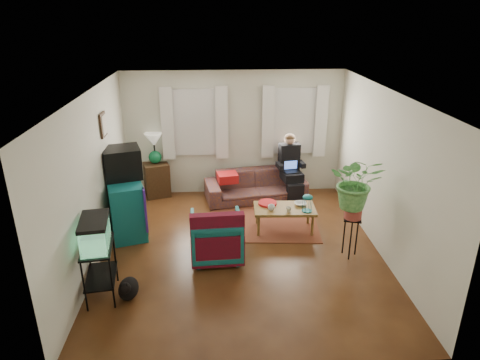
{
  "coord_description": "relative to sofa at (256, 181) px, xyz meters",
  "views": [
    {
      "loc": [
        -0.4,
        -6.11,
        3.73
      ],
      "look_at": [
        0.0,
        0.4,
        1.1
      ],
      "focal_mm": 32.0,
      "sensor_mm": 36.0,
      "label": 1
    }
  ],
  "objects": [
    {
      "name": "ceiling",
      "position": [
        -0.43,
        -2.05,
        2.2
      ],
      "size": [
        4.5,
        5.0,
        0.01
      ],
      "primitive_type": "cube",
      "color": "white",
      "rests_on": "wall_back"
    },
    {
      "name": "potted_plant",
      "position": [
        1.3,
        -2.3,
        0.75
      ],
      "size": [
        0.93,
        0.86,
        0.86
      ],
      "primitive_type": "imported",
      "rotation": [
        0.0,
        0.0,
        -0.28
      ],
      "color": "#599947",
      "rests_on": "plant_stand"
    },
    {
      "name": "sofa",
      "position": [
        0.0,
        0.0,
        0.0
      ],
      "size": [
        2.15,
        1.12,
        0.8
      ],
      "primitive_type": "imported",
      "rotation": [
        0.0,
        0.0,
        0.16
      ],
      "color": "brown",
      "rests_on": "floor"
    },
    {
      "name": "wall_front",
      "position": [
        -0.43,
        -4.55,
        0.9
      ],
      "size": [
        4.5,
        0.01,
        2.6
      ],
      "primitive_type": "cube",
      "color": "silver",
      "rests_on": "floor"
    },
    {
      "name": "plant_stand",
      "position": [
        1.3,
        -2.3,
        -0.06
      ],
      "size": [
        0.36,
        0.36,
        0.68
      ],
      "primitive_type": "cube",
      "rotation": [
        0.0,
        0.0,
        -0.28
      ],
      "color": "black",
      "rests_on": "floor"
    },
    {
      "name": "cup_a",
      "position": [
        0.13,
        -1.47,
        0.09
      ],
      "size": [
        0.13,
        0.13,
        0.1
      ],
      "primitive_type": "imported",
      "rotation": [
        0.0,
        0.0,
        -0.05
      ],
      "color": "white",
      "rests_on": "coffee_table"
    },
    {
      "name": "black_cat",
      "position": [
        -2.06,
        -3.18,
        -0.22
      ],
      "size": [
        0.28,
        0.42,
        0.35
      ],
      "primitive_type": "ellipsoid",
      "rotation": [
        0.0,
        0.0,
        -0.03
      ],
      "color": "black",
      "rests_on": "floor"
    },
    {
      "name": "picture_frame",
      "position": [
        -2.64,
        -1.2,
        1.55
      ],
      "size": [
        0.04,
        0.32,
        0.4
      ],
      "primitive_type": "cube",
      "color": "#3D2616",
      "rests_on": "wall_left"
    },
    {
      "name": "area_rug",
      "position": [
        0.04,
        -1.04,
        -0.39
      ],
      "size": [
        2.12,
        1.75,
        0.01
      ],
      "primitive_type": "cube",
      "rotation": [
        0.0,
        0.0,
        -0.08
      ],
      "color": "brown",
      "rests_on": "floor"
    },
    {
      "name": "floor",
      "position": [
        -0.43,
        -2.05,
        -0.4
      ],
      "size": [
        4.5,
        5.0,
        0.01
      ],
      "primitive_type": "cube",
      "color": "#4F2B14",
      "rests_on": "ground"
    },
    {
      "name": "wall_right",
      "position": [
        1.82,
        -2.05,
        0.9
      ],
      "size": [
        0.01,
        5.0,
        2.6
      ],
      "primitive_type": "cube",
      "color": "silver",
      "rests_on": "floor"
    },
    {
      "name": "serape_throw",
      "position": [
        -0.82,
        -2.52,
        0.17
      ],
      "size": [
        0.82,
        0.23,
        0.67
      ],
      "primitive_type": "cube",
      "rotation": [
        0.0,
        0.0,
        0.05
      ],
      "color": "#9E0A0A",
      "rests_on": "armchair"
    },
    {
      "name": "cup_b",
      "position": [
        0.42,
        -1.56,
        0.09
      ],
      "size": [
        0.1,
        0.1,
        0.09
      ],
      "primitive_type": "imported",
      "rotation": [
        0.0,
        0.0,
        -0.05
      ],
      "color": "beige",
      "rests_on": "coffee_table"
    },
    {
      "name": "aquarium_stand",
      "position": [
        -2.43,
        -3.11,
        -0.01
      ],
      "size": [
        0.48,
        0.75,
        0.78
      ],
      "primitive_type": "cube",
      "rotation": [
        0.0,
        0.0,
        0.14
      ],
      "color": "black",
      "rests_on": "floor"
    },
    {
      "name": "coffee_table",
      "position": [
        0.38,
        -1.38,
        -0.18
      ],
      "size": [
        1.11,
        0.64,
        0.45
      ],
      "primitive_type": "cube",
      "rotation": [
        0.0,
        0.0,
        -0.05
      ],
      "color": "brown",
      "rests_on": "floor"
    },
    {
      "name": "side_table",
      "position": [
        -2.08,
        0.35,
        -0.04
      ],
      "size": [
        0.62,
        0.62,
        0.72
      ],
      "primitive_type": "cube",
      "rotation": [
        0.0,
        0.0,
        0.3
      ],
      "color": "#392715",
      "rests_on": "floor"
    },
    {
      "name": "window_right",
      "position": [
        0.82,
        0.43,
        1.15
      ],
      "size": [
        1.08,
        0.04,
        1.38
      ],
      "primitive_type": "cube",
      "color": "white",
      "rests_on": "wall_back"
    },
    {
      "name": "dresser",
      "position": [
        -2.42,
        -1.24,
        0.1
      ],
      "size": [
        0.85,
        1.22,
        1.0
      ],
      "primitive_type": "cube",
      "rotation": [
        0.0,
        0.0,
        0.29
      ],
      "color": "#12606C",
      "rests_on": "floor"
    },
    {
      "name": "window_left",
      "position": [
        -1.23,
        0.43,
        1.15
      ],
      "size": [
        1.08,
        0.04,
        1.38
      ],
      "primitive_type": "cube",
      "color": "white",
      "rests_on": "wall_back"
    },
    {
      "name": "snack_tray",
      "position": [
        0.1,
        -1.22,
        0.06
      ],
      "size": [
        0.35,
        0.35,
        0.04
      ],
      "primitive_type": "cylinder",
      "rotation": [
        0.0,
        0.0,
        -0.05
      ],
      "color": "#B21414",
      "rests_on": "coffee_table"
    },
    {
      "name": "curtains_right",
      "position": [
        0.82,
        0.35,
        1.15
      ],
      "size": [
        1.36,
        0.06,
        1.5
      ],
      "primitive_type": "cube",
      "color": "white",
      "rests_on": "wall_back"
    },
    {
      "name": "birdcage",
      "position": [
        0.75,
        -1.55,
        0.2
      ],
      "size": [
        0.19,
        0.19,
        0.31
      ],
      "primitive_type": null,
      "rotation": [
        0.0,
        0.0,
        -0.05
      ],
      "color": "#115B6B",
      "rests_on": "coffee_table"
    },
    {
      "name": "bowl",
      "position": [
        0.68,
        -1.3,
        0.07
      ],
      "size": [
        0.22,
        0.22,
        0.05
      ],
      "primitive_type": "imported",
      "rotation": [
        0.0,
        0.0,
        -0.05
      ],
      "color": "white",
      "rests_on": "coffee_table"
    },
    {
      "name": "wall_left",
      "position": [
        -2.68,
        -2.05,
        0.9
      ],
      "size": [
        0.01,
        5.0,
        2.6
      ],
      "primitive_type": "cube",
      "color": "silver",
      "rests_on": "floor"
    },
    {
      "name": "aquarium",
      "position": [
        -2.43,
        -3.11,
        0.59
      ],
      "size": [
        0.44,
        0.68,
        0.41
      ],
      "primitive_type": "cube",
      "rotation": [
        0.0,
        0.0,
        0.14
      ],
      "color": "#7FD899",
      "rests_on": "aquarium_stand"
    },
    {
      "name": "seated_person",
      "position": [
        0.73,
        0.12,
        0.21
      ],
      "size": [
        0.6,
        0.7,
        1.22
      ],
      "primitive_type": null,
      "rotation": [
        0.0,
        0.0,
        0.16
      ],
      "color": "black",
      "rests_on": "sofa"
    },
    {
      "name": "table_lamp",
      "position": [
        -2.08,
        0.35,
        0.62
      ],
      "size": [
        0.46,
        0.46,
        0.66
      ],
      "primitive_type": null,
      "rotation": [
        0.0,
        0.0,
        0.3
      ],
      "color": "white",
      "rests_on": "side_table"
    },
    {
      "name": "crt_tv",
      "position": [
        -2.43,
        -1.13,
        0.86
      ],
      "size": [
        0.74,
        0.7,
        0.53
      ],
      "primitive_type": "cube",
      "rotation": [
        0.0,
        0.0,
        0.29
      ],
      "color": "black",
      "rests_on": "dresser"
    },
    {
      "name": "wall_back",
      "position": [
        -0.43,
        0.45,
        0.9
      ],
      "size": [
        4.5,
        0.01,
        2.6
      ],
      "primitive_type": "cube",
      "color": "silver",
      "rests_on": "floor"
    },
    {
      "name": "curtains_left",
      "position": [
        -1.23,
        0.35,
        1.15
      ],
      "size": [
        1.36,
        0.06,
        1.5
      ],
      "primitive_type": "cube",
      "color": "white",
      "rests_on": "wall_back"
    },
    {
      "name": "armchair",
      "position": [
        -0.83,
        -2.21,
        0.0
      ],
      "size": [
        0.83,
        0.78,
        0.81
      ],
      "primitive_type": "imported",
      "rotation": [
        0.0,
        0.0,
        3.19
      ],
      "color": "#115267",
      "rests_on": "floor"
    }
  ]
}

